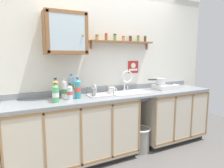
{
  "coord_description": "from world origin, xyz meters",
  "views": [
    {
      "loc": [
        -1.44,
        -2.08,
        1.5
      ],
      "look_at": [
        -0.09,
        0.57,
        1.06
      ],
      "focal_mm": 31.85,
      "sensor_mm": 36.0,
      "label": 1
    }
  ],
  "objects": [
    {
      "name": "back_wall",
      "position": [
        0.0,
        0.77,
        1.3
      ],
      "size": [
        3.8,
        0.07,
        2.58
      ],
      "color": "silver",
      "rests_on": "ground"
    },
    {
      "name": "sink",
      "position": [
        0.17,
        0.49,
        0.91
      ],
      "size": [
        0.6,
        0.42,
        0.45
      ],
      "color": "silver",
      "rests_on": "countertop"
    },
    {
      "name": "mug",
      "position": [
        -0.12,
        0.5,
        0.98
      ],
      "size": [
        0.11,
        0.12,
        0.11
      ],
      "color": "white",
      "rests_on": "countertop"
    },
    {
      "name": "bottle_water_clear_0",
      "position": [
        -0.77,
        0.43,
        1.02
      ],
      "size": [
        0.07,
        0.07,
        0.21
      ],
      "color": "silver",
      "rests_on": "countertop"
    },
    {
      "name": "warning_sign",
      "position": [
        0.4,
        0.74,
        1.3
      ],
      "size": [
        0.2,
        0.01,
        0.2
      ],
      "color": "#B2261E"
    },
    {
      "name": "lower_cabinet_run_right",
      "position": [
        1.01,
        0.45,
        0.45
      ],
      "size": [
        1.16,
        0.59,
        0.89
      ],
      "color": "black",
      "rests_on": "ground"
    },
    {
      "name": "bottle_opaque_white_1",
      "position": [
        -0.82,
        0.55,
        1.05
      ],
      "size": [
        0.08,
        0.08,
        0.28
      ],
      "color": "white",
      "rests_on": "countertop"
    },
    {
      "name": "backsplash",
      "position": [
        0.0,
        0.73,
        0.96
      ],
      "size": [
        3.16,
        0.02,
        0.08
      ],
      "primitive_type": "cube",
      "color": "gray",
      "rests_on": "countertop"
    },
    {
      "name": "bottle_juice_amber_2",
      "position": [
        -0.95,
        0.46,
        1.06
      ],
      "size": [
        0.08,
        0.08,
        0.29
      ],
      "color": "gold",
      "rests_on": "countertop"
    },
    {
      "name": "hot_plate_stove",
      "position": [
        0.89,
        0.48,
        0.96
      ],
      "size": [
        0.39,
        0.27,
        0.09
      ],
      "color": "silver",
      "rests_on": "countertop"
    },
    {
      "name": "bottle_detergent_teal_3",
      "position": [
        -0.66,
        0.46,
        1.05
      ],
      "size": [
        0.09,
        0.09,
        0.28
      ],
      "color": "teal",
      "rests_on": "countertop"
    },
    {
      "name": "floor",
      "position": [
        0.0,
        0.0,
        0.0
      ],
      "size": [
        6.2,
        6.2,
        0.0
      ],
      "primitive_type": "plane",
      "color": "#565451",
      "rests_on": "ground"
    },
    {
      "name": "bottle_soda_green_4",
      "position": [
        -0.97,
        0.35,
        1.03
      ],
      "size": [
        0.08,
        0.08,
        0.25
      ],
      "color": "#4CB266",
      "rests_on": "countertop"
    },
    {
      "name": "trash_bin",
      "position": [
        0.29,
        0.34,
        0.2
      ],
      "size": [
        0.31,
        0.31,
        0.38
      ],
      "color": "gray",
      "rests_on": "ground"
    },
    {
      "name": "countertop",
      "position": [
        0.0,
        0.45,
        0.91
      ],
      "size": [
        3.16,
        0.61,
        0.03
      ],
      "primitive_type": "cube",
      "color": "gray",
      "rests_on": "lower_cabinet_run"
    },
    {
      "name": "spice_shelf",
      "position": [
        0.15,
        0.67,
        1.72
      ],
      "size": [
        1.08,
        0.14,
        0.23
      ],
      "color": "brown"
    },
    {
      "name": "dish_rack",
      "position": [
        -0.34,
        0.49,
        0.95
      ],
      "size": [
        0.35,
        0.25,
        0.17
      ],
      "color": "#B2B2B7",
      "rests_on": "countertop"
    },
    {
      "name": "lower_cabinet_run",
      "position": [
        -0.72,
        0.45,
        0.45
      ],
      "size": [
        1.75,
        0.59,
        0.89
      ],
      "color": "black",
      "rests_on": "ground"
    },
    {
      "name": "wall_cabinet",
      "position": [
        -0.76,
        0.6,
        1.78
      ],
      "size": [
        0.55,
        0.3,
        0.55
      ],
      "color": "brown"
    },
    {
      "name": "bottle_water_blue_5",
      "position": [
        -0.71,
        0.57,
        1.07
      ],
      "size": [
        0.07,
        0.07,
        0.32
      ],
      "color": "#8CB7E0",
      "rests_on": "countertop"
    },
    {
      "name": "saucepan",
      "position": [
        0.8,
        0.5,
        1.06
      ],
      "size": [
        0.29,
        0.17,
        0.1
      ],
      "color": "silver",
      "rests_on": "hot_plate_stove"
    }
  ]
}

